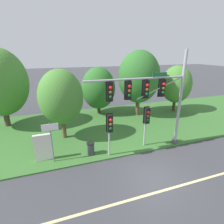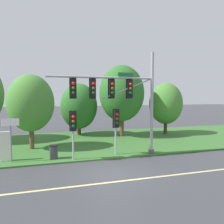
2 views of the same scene
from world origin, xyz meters
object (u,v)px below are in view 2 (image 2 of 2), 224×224
tree_left_of_mast (31,103)px  trash_bin (54,152)px  tree_tall_centre (166,104)px  info_kiosk (2,147)px  route_sign_post (11,132)px  traffic_signal_mast (120,94)px  pedestrian_signal_further_along (73,124)px  tree_mid_verge (122,94)px  pedestrian_signal_near_kerb (116,122)px  tree_behind_signpost (79,106)px

tree_left_of_mast → trash_bin: bearing=-64.7°
tree_tall_centre → info_kiosk: (-15.22, -6.03, -2.39)m
route_sign_post → tree_left_of_mast: 3.95m
tree_left_of_mast → info_kiosk: tree_left_of_mast is taller
traffic_signal_mast → tree_tall_centre: traffic_signal_mast is taller
pedestrian_signal_further_along → route_sign_post: (-3.80, 0.64, -0.44)m
tree_mid_verge → info_kiosk: size_ratio=3.84×
pedestrian_signal_near_kerb → tree_left_of_mast: tree_left_of_mast is taller
tree_mid_verge → tree_tall_centre: size_ratio=1.31×
tree_mid_verge → tree_tall_centre: bearing=-1.0°
pedestrian_signal_further_along → tree_tall_centre: (10.81, 7.11, 0.98)m
route_sign_post → tree_left_of_mast: (0.98, 3.43, 1.70)m
traffic_signal_mast → tree_tall_centre: size_ratio=1.33×
tree_tall_centre → trash_bin: 13.93m
pedestrian_signal_further_along → tree_left_of_mast: size_ratio=0.55×
pedestrian_signal_near_kerb → trash_bin: (-4.29, 0.26, -1.90)m
pedestrian_signal_near_kerb → traffic_signal_mast: bearing=-70.6°
pedestrian_signal_further_along → trash_bin: pedestrian_signal_further_along is taller
pedestrian_signal_near_kerb → pedestrian_signal_further_along: 3.08m
traffic_signal_mast → tree_mid_verge: tree_mid_verge is taller
tree_behind_signpost → tree_mid_verge: 4.77m
pedestrian_signal_near_kerb → tree_behind_signpost: (-1.43, 8.71, 0.69)m
traffic_signal_mast → info_kiosk: traffic_signal_mast is taller
tree_left_of_mast → tree_mid_verge: bearing=20.1°
tree_mid_verge → info_kiosk: tree_mid_verge is taller
pedestrian_signal_near_kerb → tree_behind_signpost: bearing=99.3°
route_sign_post → tree_left_of_mast: size_ratio=0.48×
tree_left_of_mast → pedestrian_signal_near_kerb: bearing=-31.6°
route_sign_post → tree_tall_centre: bearing=23.9°
tree_left_of_mast → tree_behind_signpost: size_ratio=1.07×
pedestrian_signal_further_along → info_kiosk: (-4.42, 1.08, -1.41)m
traffic_signal_mast → info_kiosk: size_ratio=3.92×
pedestrian_signal_further_along → route_sign_post: size_ratio=1.14×
tree_mid_verge → trash_bin: tree_mid_verge is taller
info_kiosk → trash_bin: info_kiosk is taller
tree_mid_verge → tree_tall_centre: (5.05, -0.09, -1.08)m
traffic_signal_mast → tree_behind_signpost: size_ratio=1.36×
route_sign_post → tree_mid_verge: bearing=34.5°
pedestrian_signal_near_kerb → pedestrian_signal_further_along: size_ratio=1.01×
pedestrian_signal_further_along → tree_left_of_mast: tree_left_of_mast is taller
pedestrian_signal_further_along → route_sign_post: bearing=170.5°
tree_tall_centre → info_kiosk: 16.55m
tree_left_of_mast → info_kiosk: 4.31m
traffic_signal_mast → tree_left_of_mast: bearing=146.5°
route_sign_post → tree_mid_verge: size_ratio=0.39×
pedestrian_signal_near_kerb → trash_bin: 4.70m
route_sign_post → tree_behind_signpost: (5.42, 8.52, 1.16)m
pedestrian_signal_further_along → trash_bin: 2.36m
tree_left_of_mast → trash_bin: size_ratio=6.30×
tree_mid_verge → pedestrian_signal_further_along: bearing=-128.6°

